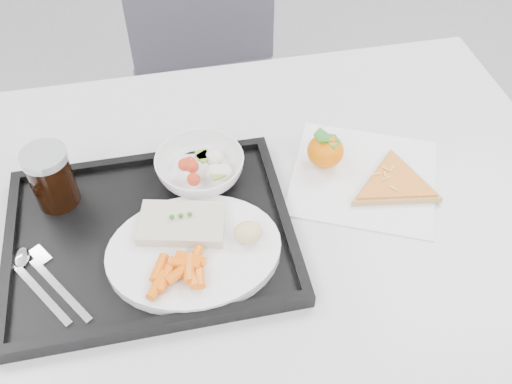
% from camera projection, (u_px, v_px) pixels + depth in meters
% --- Properties ---
extents(table, '(1.20, 0.80, 0.75)m').
position_uv_depth(table, '(237.00, 227.00, 1.02)').
color(table, '#A8A8AA').
rests_on(table, ground).
extents(chair, '(0.43, 0.43, 0.93)m').
position_uv_depth(chair, '(209.00, 66.00, 1.60)').
color(chair, '#3F3D46').
rests_on(chair, ground).
extents(tray, '(0.45, 0.35, 0.03)m').
position_uv_depth(tray, '(151.00, 236.00, 0.92)').
color(tray, black).
rests_on(tray, table).
extents(dinner_plate, '(0.27, 0.27, 0.02)m').
position_uv_depth(dinner_plate, '(194.00, 251.00, 0.88)').
color(dinner_plate, white).
rests_on(dinner_plate, tray).
extents(fish_fillet, '(0.15, 0.11, 0.03)m').
position_uv_depth(fish_fillet, '(182.00, 223.00, 0.89)').
color(fish_fillet, beige).
rests_on(fish_fillet, dinner_plate).
extents(bread_roll, '(0.06, 0.05, 0.03)m').
position_uv_depth(bread_roll, '(248.00, 232.00, 0.87)').
color(bread_roll, '#DBB77C').
rests_on(bread_roll, dinner_plate).
extents(salad_bowl, '(0.15, 0.15, 0.05)m').
position_uv_depth(salad_bowl, '(200.00, 167.00, 0.98)').
color(salad_bowl, white).
rests_on(salad_bowl, tray).
extents(cola_glass, '(0.07, 0.07, 0.11)m').
position_uv_depth(cola_glass, '(51.00, 177.00, 0.92)').
color(cola_glass, black).
rests_on(cola_glass, tray).
extents(cutlery, '(0.13, 0.16, 0.01)m').
position_uv_depth(cutlery, '(40.00, 277.00, 0.85)').
color(cutlery, silver).
rests_on(cutlery, tray).
extents(napkin, '(0.33, 0.32, 0.00)m').
position_uv_depth(napkin, '(364.00, 177.00, 1.01)').
color(napkin, white).
rests_on(napkin, table).
extents(tangerine, '(0.08, 0.08, 0.07)m').
position_uv_depth(tangerine, '(325.00, 151.00, 1.01)').
color(tangerine, orange).
rests_on(tangerine, napkin).
extents(pizza_slice, '(0.23, 0.23, 0.02)m').
position_uv_depth(pizza_slice, '(395.00, 184.00, 0.99)').
color(pizza_slice, '#DAB169').
rests_on(pizza_slice, napkin).
extents(carrot_pile, '(0.10, 0.08, 0.02)m').
position_uv_depth(carrot_pile, '(181.00, 270.00, 0.83)').
color(carrot_pile, orange).
rests_on(carrot_pile, dinner_plate).
extents(salad_contents, '(0.09, 0.08, 0.03)m').
position_uv_depth(salad_contents, '(205.00, 167.00, 0.96)').
color(salad_contents, red).
rests_on(salad_contents, salad_bowl).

